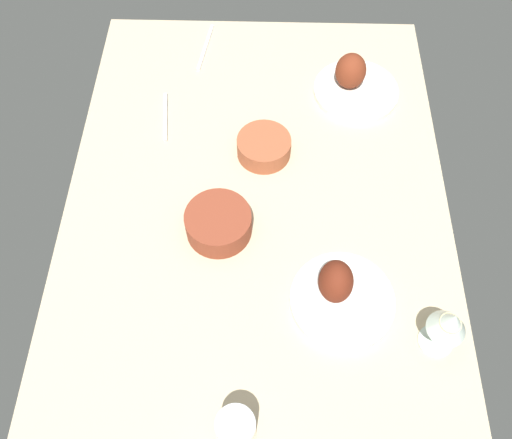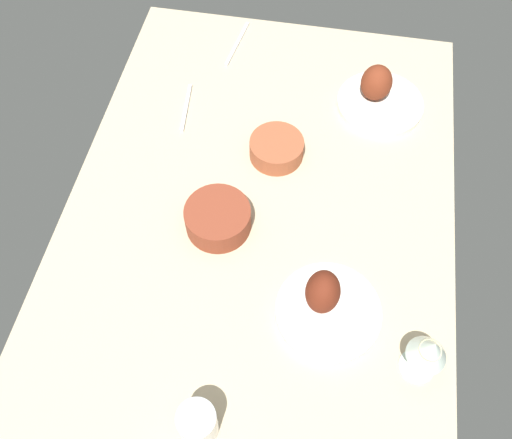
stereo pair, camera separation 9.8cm
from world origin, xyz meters
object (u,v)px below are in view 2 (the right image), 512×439
Objects in this scene: plate_far_side at (378,94)px; bowl_potatoes at (218,218)px; bowl_cream at (277,148)px; water_tumbler at (198,423)px; wine_glass at (429,351)px; plate_near_viewer at (326,303)px; fork_loose at (237,44)px; spoon_loose at (186,107)px.

plate_far_side reaches higher than bowl_potatoes.
bowl_cream is 1.49× the size of water_tumbler.
wine_glass reaches higher than water_tumbler.
plate_near_viewer is at bearing 23.08° from bowl_cream.
water_tumbler is at bearing 15.83° from fork_loose.
wine_glass is 85.52cm from spoon_loose.
bowl_potatoes reaches higher than spoon_loose.
plate_near_viewer is 65.22cm from spoon_loose.
plate_near_viewer is at bearing 143.93° from water_tumbler.
bowl_cream is at bearing 33.16° from fork_loose.
wine_glass reaches higher than fork_loose.
bowl_potatoes is at bearing 15.59° from fork_loose.
water_tumbler is (27.77, -20.23, 1.35)cm from plate_near_viewer.
bowl_potatoes is at bearing -172.28° from water_tumbler.
bowl_cream is 28.22cm from spoon_loose.
plate_far_side reaches higher than bowl_cream.
bowl_potatoes is 0.92× the size of spoon_loose.
bowl_cream is at bearing -119.28° from spoon_loose.
water_tumbler is at bearing 7.72° from bowl_potatoes.
bowl_potatoes is 0.80× the size of fork_loose.
fork_loose is (-103.86, -13.49, -4.07)cm from water_tumbler.
fork_loose is at bearing -172.83° from bowl_potatoes.
wine_glass is at bearing 115.38° from water_tumbler.
plate_far_side is 1.70× the size of bowl_cream.
fork_loose is at bearing -110.85° from plate_far_side.
bowl_potatoes is 24.55cm from bowl_cream.
bowl_potatoes is 1.12× the size of bowl_cream.
water_tumbler is (66.27, -3.83, 1.67)cm from bowl_cream.
wine_glass reaches higher than plate_near_viewer.
plate_far_side is at bearing 162.86° from water_tumbler.
wine_glass is at bearing -139.57° from spoon_loose.
plate_near_viewer reaches higher than fork_loose.
bowl_cream reaches higher than spoon_loose.
wine_glass is (47.53, 35.67, 7.12)cm from bowl_cream.
bowl_cream is at bearing -46.69° from plate_far_side.
bowl_cream is at bearing 156.58° from bowl_potatoes.
fork_loose is at bearing -23.73° from spoon_loose.
bowl_cream is (-38.50, -16.40, -0.32)cm from plate_near_viewer.
plate_near_viewer is at bearing 32.33° from fork_loose.
plate_far_side is at bearing 143.36° from bowl_potatoes.
bowl_cream is at bearing 176.70° from water_tumbler.
bowl_cream is 66.40cm from water_tumbler.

